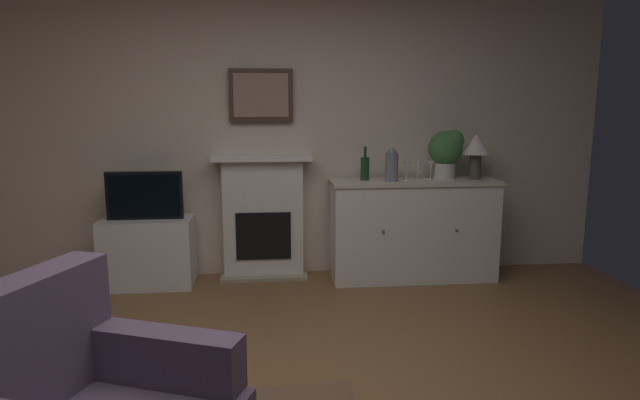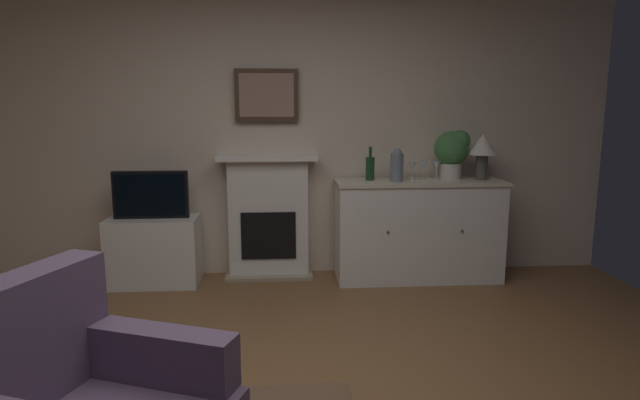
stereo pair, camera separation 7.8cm
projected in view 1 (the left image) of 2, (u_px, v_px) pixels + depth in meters
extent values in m
cube|color=beige|center=(279.00, 120.00, 4.76)|extent=(5.88, 0.06, 2.79)
cube|color=white|center=(263.00, 219.00, 4.78)|extent=(0.70, 0.18, 1.05)
cube|color=tan|center=(264.00, 277.00, 4.77)|extent=(0.77, 0.20, 0.03)
cube|color=black|center=(263.00, 236.00, 4.71)|extent=(0.48, 0.02, 0.42)
cube|color=white|center=(262.00, 158.00, 4.65)|extent=(0.87, 0.27, 0.05)
cube|color=#473323|center=(261.00, 95.00, 4.63)|extent=(0.55, 0.03, 0.45)
cube|color=#9E7A6B|center=(261.00, 95.00, 4.61)|extent=(0.47, 0.01, 0.37)
cube|color=white|center=(413.00, 231.00, 4.74)|extent=(1.43, 0.45, 0.85)
cube|color=beige|center=(414.00, 182.00, 4.66)|extent=(1.46, 0.48, 0.03)
sphere|color=brown|center=(383.00, 231.00, 4.47)|extent=(0.02, 0.02, 0.02)
sphere|color=brown|center=(457.00, 230.00, 4.53)|extent=(0.02, 0.02, 0.02)
cylinder|color=#4C4742|center=(475.00, 167.00, 4.69)|extent=(0.10, 0.10, 0.22)
cone|color=silver|center=(476.00, 144.00, 4.66)|extent=(0.26, 0.26, 0.18)
cylinder|color=#193F1E|center=(365.00, 169.00, 4.64)|extent=(0.08, 0.08, 0.20)
cylinder|color=#193F1E|center=(365.00, 152.00, 4.62)|extent=(0.03, 0.03, 0.09)
cylinder|color=silver|center=(407.00, 180.00, 4.64)|extent=(0.06, 0.06, 0.00)
cylinder|color=silver|center=(407.00, 175.00, 4.63)|extent=(0.01, 0.01, 0.09)
cone|color=silver|center=(407.00, 165.00, 4.61)|extent=(0.07, 0.07, 0.07)
cylinder|color=silver|center=(418.00, 179.00, 4.69)|extent=(0.06, 0.06, 0.00)
cylinder|color=silver|center=(418.00, 174.00, 4.68)|extent=(0.01, 0.01, 0.09)
cone|color=silver|center=(418.00, 165.00, 4.67)|extent=(0.07, 0.07, 0.07)
cylinder|color=silver|center=(430.00, 179.00, 4.69)|extent=(0.06, 0.06, 0.00)
cylinder|color=silver|center=(430.00, 174.00, 4.68)|extent=(0.01, 0.01, 0.09)
cone|color=silver|center=(431.00, 165.00, 4.67)|extent=(0.07, 0.07, 0.07)
cylinder|color=slate|center=(392.00, 167.00, 4.57)|extent=(0.11, 0.11, 0.24)
sphere|color=slate|center=(392.00, 153.00, 4.55)|extent=(0.08, 0.08, 0.08)
cube|color=white|center=(149.00, 252.00, 4.56)|extent=(0.75, 0.42, 0.58)
cube|color=black|center=(145.00, 195.00, 4.45)|extent=(0.62, 0.06, 0.40)
cube|color=black|center=(144.00, 196.00, 4.42)|extent=(0.57, 0.01, 0.35)
cylinder|color=beige|center=(445.00, 171.00, 4.72)|extent=(0.18, 0.18, 0.14)
sphere|color=#3D753D|center=(445.00, 148.00, 4.69)|extent=(0.30, 0.30, 0.30)
sphere|color=#3D753D|center=(454.00, 140.00, 4.65)|extent=(0.18, 0.18, 0.18)
cube|color=#604C66|center=(23.00, 348.00, 1.91)|extent=(0.42, 0.77, 0.50)
cube|color=#604C66|center=(157.00, 356.00, 2.15)|extent=(0.72, 0.39, 0.22)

